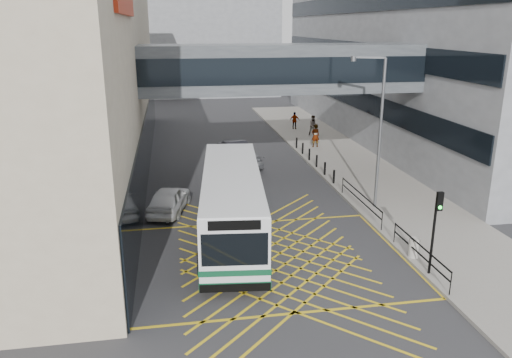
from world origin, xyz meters
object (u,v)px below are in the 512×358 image
pedestrian_b (313,125)px  car_dark (234,150)px  litter_bin (414,248)px  pedestrian_a (315,136)px  traffic_light (436,221)px  car_white (169,199)px  street_lamp (377,124)px  pedestrian_c (295,121)px  bus (232,202)px  car_silver (246,158)px

pedestrian_b → car_dark: bearing=-135.9°
litter_bin → pedestrian_a: bearing=85.8°
traffic_light → litter_bin: (0.10, 1.69, -1.95)m
pedestrian_b → pedestrian_a: bearing=-100.1°
car_white → street_lamp: bearing=-172.8°
traffic_light → pedestrian_a: traffic_light is taller
car_dark → litter_bin: car_dark is taller
car_dark → pedestrian_c: (7.45, 10.32, 0.21)m
car_white → pedestrian_c: size_ratio=2.80×
bus → litter_bin: size_ratio=14.06×
street_lamp → bus: bearing=-138.8°
pedestrian_b → bus: bearing=-111.6°
litter_bin → pedestrian_a: (1.57, 21.27, 0.53)m
street_lamp → pedestrian_b: (2.07, 19.33, -3.86)m
traffic_light → pedestrian_b: traffic_light is taller
street_lamp → pedestrian_a: street_lamp is taller
bus → car_white: bus is taller
traffic_light → street_lamp: size_ratio=0.44×
street_lamp → pedestrian_b: street_lamp is taller
bus → street_lamp: street_lamp is taller
litter_bin → pedestrian_a: 21.33m
car_dark → street_lamp: 14.38m
car_white → litter_bin: (10.84, -8.02, -0.16)m
traffic_light → pedestrian_b: 27.75m
pedestrian_c → car_silver: bearing=80.6°
street_lamp → pedestrian_b: bearing=108.4°
car_dark → litter_bin: bearing=100.1°
car_white → pedestrian_c: pedestrian_c is taller
car_white → litter_bin: bearing=158.0°
litter_bin → street_lamp: bearing=84.2°
street_lamp → pedestrian_b: 19.82m
car_silver → pedestrian_b: size_ratio=2.21×
car_dark → car_silver: bearing=102.7°
bus → car_white: 5.17m
bus → pedestrian_b: size_ratio=6.58×
street_lamp → pedestrian_b: size_ratio=4.48×
car_dark → pedestrian_b: (8.48, 7.15, 0.30)m
car_white → traffic_light: bearing=152.4°
traffic_light → litter_bin: bearing=88.2°
bus → pedestrian_a: bearing=67.7°
car_dark → pedestrian_a: 7.76m
car_white → car_silver: size_ratio=1.15×
car_dark → bus: bearing=75.3°
car_white → car_dark: 11.85m
car_white → street_lamp: 12.34m
car_dark → pedestrian_b: 11.09m
car_dark → traffic_light: 21.25m
car_silver → traffic_light: bearing=96.2°
car_silver → pedestrian_b: 11.95m
bus → litter_bin: bus is taller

